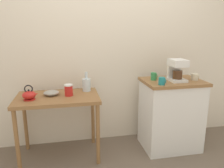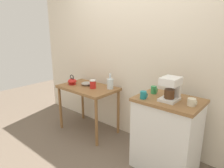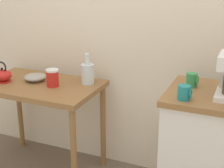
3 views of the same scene
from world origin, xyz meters
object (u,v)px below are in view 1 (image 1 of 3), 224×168
(mug_dark_teal, at_px, (162,81))
(teakettle, at_px, (29,95))
(mug_tall_green, at_px, (154,76))
(mug_small_cream, at_px, (195,77))
(bowl_stoneware, at_px, (51,93))
(coffee_maker, at_px, (177,69))
(glass_carafe_vase, at_px, (86,84))
(canister_enamel, at_px, (69,90))

(mug_dark_teal, bearing_deg, teakettle, 174.12)
(teakettle, distance_m, mug_tall_green, 1.45)
(mug_tall_green, bearing_deg, mug_small_cream, -11.57)
(teakettle, xyz_separation_m, mug_tall_green, (1.44, 0.09, 0.12))
(bowl_stoneware, relative_size, teakettle, 1.01)
(teakettle, distance_m, mug_small_cream, 1.93)
(teakettle, xyz_separation_m, coffee_maker, (1.69, 0.00, 0.22))
(glass_carafe_vase, bearing_deg, mug_tall_green, -9.24)
(mug_small_cream, distance_m, mug_tall_green, 0.50)
(bowl_stoneware, xyz_separation_m, glass_carafe_vase, (0.41, 0.10, 0.05))
(glass_carafe_vase, relative_size, mug_dark_teal, 2.79)
(bowl_stoneware, height_order, canister_enamel, canister_enamel)
(mug_dark_teal, bearing_deg, mug_tall_green, 90.38)
(mug_small_cream, xyz_separation_m, mug_dark_teal, (-0.49, -0.14, 0.00))
(teakettle, distance_m, mug_dark_teal, 1.45)
(coffee_maker, xyz_separation_m, mug_tall_green, (-0.25, 0.08, -0.10))
(bowl_stoneware, height_order, teakettle, teakettle)
(teakettle, bearing_deg, bowl_stoneware, 27.84)
(canister_enamel, xyz_separation_m, mug_small_cream, (1.51, -0.08, 0.10))
(mug_small_cream, height_order, mug_dark_teal, mug_dark_teal)
(bowl_stoneware, height_order, mug_dark_teal, mug_dark_teal)
(mug_tall_green, bearing_deg, glass_carafe_vase, 170.76)
(mug_tall_green, bearing_deg, canister_enamel, -178.70)
(bowl_stoneware, bearing_deg, canister_enamel, -14.80)
(canister_enamel, xyz_separation_m, mug_tall_green, (1.02, 0.02, 0.11))
(mug_small_cream, bearing_deg, mug_dark_teal, -164.44)
(bowl_stoneware, distance_m, glass_carafe_vase, 0.43)
(teakettle, height_order, glass_carafe_vase, glass_carafe_vase)
(mug_dark_teal, bearing_deg, glass_carafe_vase, 155.62)
(teakettle, height_order, mug_dark_teal, mug_dark_teal)
(teakettle, relative_size, glass_carafe_vase, 0.73)
(mug_small_cream, bearing_deg, glass_carafe_vase, 169.88)
(teakettle, bearing_deg, glass_carafe_vase, 19.19)
(coffee_maker, bearing_deg, bowl_stoneware, 175.63)
(bowl_stoneware, relative_size, canister_enamel, 1.32)
(glass_carafe_vase, relative_size, mug_small_cream, 2.59)
(bowl_stoneware, bearing_deg, teakettle, -152.16)
(canister_enamel, bearing_deg, mug_dark_teal, -11.71)
(bowl_stoneware, xyz_separation_m, teakettle, (-0.22, -0.12, 0.02))
(mug_small_cream, bearing_deg, teakettle, 179.63)
(bowl_stoneware, height_order, glass_carafe_vase, glass_carafe_vase)
(teakettle, bearing_deg, coffee_maker, 0.13)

